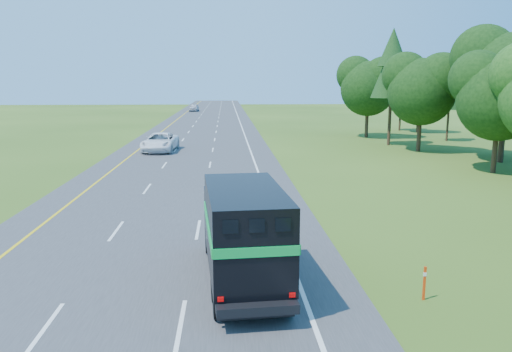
# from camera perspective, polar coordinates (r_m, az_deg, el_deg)

# --- Properties ---
(road) EXTENTS (15.00, 260.00, 0.04)m
(road) POSITION_cam_1_polar(r_m,az_deg,el_deg) (52.37, -6.89, 3.39)
(road) COLOR #38383A
(road) RESTS_ON ground
(lane_markings) EXTENTS (11.15, 260.00, 0.01)m
(lane_markings) POSITION_cam_1_polar(r_m,az_deg,el_deg) (52.36, -6.89, 3.42)
(lane_markings) COLOR yellow
(lane_markings) RESTS_ON road
(horse_truck) EXTENTS (2.87, 7.60, 3.30)m
(horse_truck) POSITION_cam_1_polar(r_m,az_deg,el_deg) (16.53, -1.51, -6.21)
(horse_truck) COLOR black
(horse_truck) RESTS_ON road
(white_suv) EXTENTS (3.29, 6.46, 1.75)m
(white_suv) POSITION_cam_1_polar(r_m,az_deg,el_deg) (49.02, -10.91, 3.83)
(white_suv) COLOR white
(white_suv) RESTS_ON road
(far_car) EXTENTS (2.32, 4.96, 1.64)m
(far_car) POSITION_cam_1_polar(r_m,az_deg,el_deg) (115.09, -7.11, 7.75)
(far_car) COLOR silver
(far_car) RESTS_ON road
(delineator) EXTENTS (0.09, 0.05, 1.08)m
(delineator) POSITION_cam_1_polar(r_m,az_deg,el_deg) (16.44, 18.69, -11.42)
(delineator) COLOR #FA3A0D
(delineator) RESTS_ON ground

